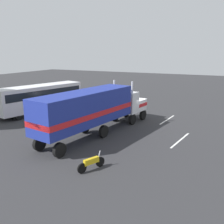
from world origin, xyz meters
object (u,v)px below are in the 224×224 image
(semi_truck, at_px, (94,108))
(person_bystander, at_px, (100,114))
(parked_bus, at_px, (41,96))
(motorcycle, at_px, (91,163))

(semi_truck, height_order, person_bystander, semi_truck)
(person_bystander, height_order, parked_bus, parked_bus)
(semi_truck, distance_m, person_bystander, 4.62)
(semi_truck, bearing_deg, motorcycle, -151.82)
(semi_truck, xyz_separation_m, motorcycle, (-6.14, -3.29, -2.04))
(motorcycle, bearing_deg, parked_bus, 51.66)
(person_bystander, relative_size, parked_bus, 0.14)
(motorcycle, bearing_deg, person_bystander, 26.06)
(semi_truck, distance_m, motorcycle, 7.26)
(semi_truck, height_order, motorcycle, semi_truck)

